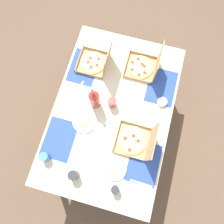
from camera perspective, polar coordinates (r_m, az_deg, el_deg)
The scene contains 21 objects.
ground_plane at distance 2.62m, azimuth -0.00°, elevation -4.16°, with size 6.00×6.00×0.00m, color brown.
dining_table at distance 1.98m, azimuth -0.00°, elevation -0.71°, with size 1.60×1.06×0.75m.
placemat_near_left at distance 2.07m, azimuth -7.70°, elevation 12.11°, with size 0.36×0.26×0.00m, color #2D4C9E.
placemat_near_right at distance 1.90m, azimuth -14.21°, elevation -7.17°, with size 0.36×0.26×0.00m, color #2D4C9E.
placemat_far_left at distance 2.02m, azimuth 13.33°, elevation 6.75°, with size 0.36×0.26×0.00m, color #2D4C9E.
placemat_far_right at distance 1.85m, azimuth 8.67°, elevation -13.56°, with size 0.36×0.26×0.00m, color #2D4C9E.
pizza_box_corner_left at distance 2.03m, azimuth -4.46°, elevation 13.58°, with size 0.28×0.31×0.31m.
pizza_box_center at distance 1.80m, azimuth 6.69°, elevation -7.78°, with size 0.29×0.29×0.32m.
pizza_box_edge_far at distance 2.02m, azimuth 8.73°, elevation 12.28°, with size 0.28×0.28×0.31m.
plate_far_left at distance 1.82m, azimuth 0.60°, elevation -15.22°, with size 0.21×0.21×0.03m.
plate_near_right at distance 1.87m, azimuth -7.59°, elevation -2.60°, with size 0.22×0.22×0.03m.
soda_bottle at distance 1.79m, azimuth -4.80°, elevation 3.53°, with size 0.09×0.09×0.32m.
cup_clear_right at distance 1.80m, azimuth -10.47°, elevation -16.61°, with size 0.08×0.08×0.11m, color #333338.
cup_clear_left at distance 1.86m, azimuth 0.05°, elevation 2.58°, with size 0.07×0.07×0.11m, color #BF4742.
cup_spare at distance 1.87m, azimuth -17.90°, elevation -11.57°, with size 0.07×0.07×0.10m, color teal.
cup_dark at distance 1.79m, azimuth 0.83°, elevation -20.41°, with size 0.06×0.06×0.09m, color #333338.
condiment_bowl at distance 1.95m, azimuth 13.52°, elevation 2.67°, with size 0.09×0.09×0.04m, color white.
knife_by_far_left at distance 1.93m, azimuth 7.99°, elevation 2.84°, with size 0.21×0.02×0.01m, color #B7B7BC.
fork_by_near_right at distance 1.84m, azimuth -5.68°, elevation -9.90°, with size 0.19×0.02×0.01m, color #B7B7BC.
fork_by_near_left at distance 1.84m, azimuth 7.97°, elevation -18.77°, with size 0.19×0.02×0.01m, color #B7B7BC.
fork_by_far_right at distance 1.98m, azimuth -9.28°, elevation 6.08°, with size 0.19×0.02×0.01m, color #B7B7BC.
Camera 1 is at (0.46, 0.13, 2.57)m, focal length 33.45 mm.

